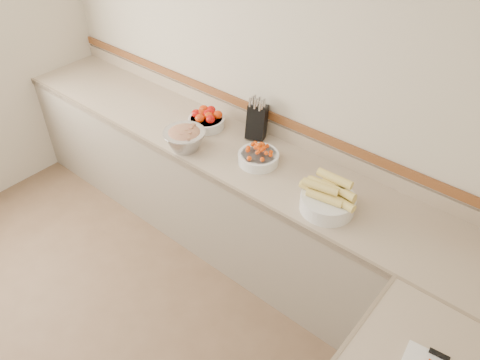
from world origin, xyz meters
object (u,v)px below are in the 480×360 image
Objects in this scene: cherry_tomato_bowl at (259,156)px; rhubarb_bowl at (185,138)px; tomato_bowl at (207,119)px; corn_bowl at (328,199)px; knife_block at (257,121)px.

rhubarb_bowl is (-0.48, -0.20, 0.03)m from cherry_tomato_bowl.
tomato_bowl is 0.75× the size of corn_bowl.
tomato_bowl is 0.91× the size of rhubarb_bowl.
corn_bowl is (0.79, -0.34, -0.05)m from knife_block.
knife_block reaches higher than corn_bowl.
knife_block is 1.19× the size of tomato_bowl.
cherry_tomato_bowl is at bearing -10.45° from tomato_bowl.
corn_bowl is (0.59, -0.10, 0.03)m from cherry_tomato_bowl.
rhubarb_bowl is at bearing -174.95° from corn_bowl.
tomato_bowl is at bearing -160.32° from knife_block.
tomato_bowl is 0.31m from rhubarb_bowl.
cherry_tomato_bowl is 0.76× the size of corn_bowl.
knife_block is 1.16× the size of cherry_tomato_bowl.
knife_block is 0.32m from cherry_tomato_bowl.
knife_block is 1.08× the size of rhubarb_bowl.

